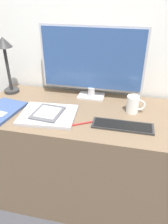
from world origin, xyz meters
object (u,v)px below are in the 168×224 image
(laptop, at_px, (48,115))
(pen, at_px, (84,123))
(notebook, at_px, (1,111))
(ereader, at_px, (48,113))
(monitor, at_px, (92,61))
(coffee_mug, at_px, (133,104))
(desk_lamp, at_px, (5,55))
(keyboard, at_px, (123,126))

(laptop, xyz_separation_m, pen, (0.22, -0.03, -0.01))
(laptop, distance_m, pen, 0.22)
(notebook, bearing_deg, ereader, 2.51)
(monitor, bearing_deg, ereader, -122.36)
(laptop, distance_m, coffee_mug, 0.50)
(desk_lamp, distance_m, pen, 0.70)
(ereader, bearing_deg, keyboard, -1.87)
(keyboard, bearing_deg, laptop, 178.07)
(laptop, bearing_deg, desk_lamp, 144.93)
(laptop, xyz_separation_m, notebook, (-0.29, -0.01, -0.00))
(coffee_mug, distance_m, pen, 0.32)
(ereader, height_order, notebook, ereader)
(monitor, relative_size, notebook, 2.19)
(laptop, bearing_deg, coffee_mug, 18.54)
(ereader, bearing_deg, coffee_mug, 18.55)
(laptop, xyz_separation_m, coffee_mug, (0.47, 0.16, 0.04))
(notebook, xyz_separation_m, pen, (0.51, -0.02, -0.00))
(notebook, xyz_separation_m, coffee_mug, (0.76, 0.17, 0.04))
(notebook, bearing_deg, keyboard, -0.09)
(monitor, relative_size, laptop, 1.99)
(monitor, xyz_separation_m, desk_lamp, (-0.56, -0.05, 0.02))
(keyboard, xyz_separation_m, ereader, (-0.42, 0.01, 0.02))
(monitor, distance_m, laptop, 0.43)
(keyboard, xyz_separation_m, coffee_mug, (0.05, 0.17, 0.04))
(notebook, relative_size, coffee_mug, 2.76)
(monitor, height_order, laptop, monitor)
(laptop, relative_size, notebook, 1.10)
(monitor, height_order, desk_lamp, monitor)
(desk_lamp, bearing_deg, pen, -26.15)
(keyboard, distance_m, notebook, 0.71)
(pen, bearing_deg, keyboard, 4.39)
(desk_lamp, bearing_deg, monitor, 4.84)
(notebook, bearing_deg, laptop, 2.59)
(monitor, xyz_separation_m, ereader, (-0.19, -0.31, -0.22))
(notebook, height_order, pen, notebook)
(pen, bearing_deg, monitor, 94.44)
(notebook, bearing_deg, coffee_mug, 12.66)
(desk_lamp, distance_m, notebook, 0.38)
(monitor, relative_size, coffee_mug, 6.06)
(keyboard, distance_m, ereader, 0.42)
(keyboard, bearing_deg, coffee_mug, 75.06)
(monitor, distance_m, keyboard, 0.46)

